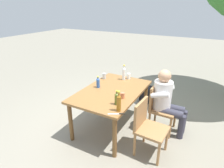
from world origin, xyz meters
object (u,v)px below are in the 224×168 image
object	(u,v)px
bottle_amber	(119,103)
table_knife	(117,114)
person_in_white_shirt	(167,99)
cup_white	(129,76)
bottle_olive	(117,99)
cup_steel	(104,76)
bottle_clear	(124,73)
chair_far_right	(147,125)
dining_table	(112,95)
chair_far_left	(160,106)
bottle_blue	(98,83)
cup_terracotta	(122,95)
backpack_by_near_side	(146,95)

from	to	relation	value
bottle_amber	table_knife	world-z (taller)	bottle_amber
person_in_white_shirt	cup_white	xyz separation A→B (m)	(-0.31, -0.87, 0.17)
bottle_olive	cup_steel	bearing A→B (deg)	-139.55
person_in_white_shirt	bottle_olive	distance (m)	1.00
bottle_clear	cup_white	world-z (taller)	bottle_clear
chair_far_right	bottle_clear	size ratio (longest dim) A/B	2.74
dining_table	bottle_olive	bearing A→B (deg)	36.18
chair_far_left	cup_steel	bearing A→B (deg)	-93.47
dining_table	person_in_white_shirt	bearing A→B (deg)	110.92
bottle_olive	cup_white	distance (m)	1.11
bottle_clear	dining_table	bearing A→B (deg)	3.24
bottle_blue	table_knife	world-z (taller)	bottle_blue
chair_far_left	table_knife	xyz separation A→B (m)	(1.02, -0.35, 0.28)
dining_table	cup_white	bearing A→B (deg)	176.47
chair_far_left	bottle_olive	size ratio (longest dim) A/B	3.70
cup_steel	cup_terracotta	distance (m)	0.94
cup_steel	table_knife	world-z (taller)	cup_steel
bottle_blue	bottle_olive	size ratio (longest dim) A/B	0.93
chair_far_left	person_in_white_shirt	distance (m)	0.20
dining_table	bottle_amber	distance (m)	0.76
cup_terracotta	cup_white	bearing A→B (deg)	-163.05
dining_table	bottle_clear	world-z (taller)	bottle_clear
dining_table	bottle_olive	xyz separation A→B (m)	(0.43, 0.31, 0.19)
dining_table	bottle_olive	world-z (taller)	bottle_olive
bottle_olive	table_knife	distance (m)	0.30
chair_far_left	bottle_clear	size ratio (longest dim) A/B	2.74
cup_steel	backpack_by_near_side	distance (m)	1.24
chair_far_left	bottle_clear	bearing A→B (deg)	-104.74
cup_white	cup_terracotta	bearing A→B (deg)	16.95
chair_far_right	bottle_olive	size ratio (longest dim) A/B	3.70
cup_white	backpack_by_near_side	bearing A→B (deg)	160.80
bottle_blue	dining_table	bearing A→B (deg)	93.06
bottle_blue	bottle_olive	distance (m)	0.72
bottle_olive	bottle_clear	world-z (taller)	bottle_clear
cup_steel	dining_table	bearing A→B (deg)	44.26
dining_table	cup_terracotta	size ratio (longest dim) A/B	15.74
dining_table	backpack_by_near_side	bearing A→B (deg)	168.72
person_in_white_shirt	bottle_blue	world-z (taller)	person_in_white_shirt
bottle_amber	dining_table	bearing A→B (deg)	-143.91
bottle_amber	cup_terracotta	distance (m)	0.42
chair_far_right	bottle_blue	bearing A→B (deg)	-106.79
chair_far_left	cup_white	size ratio (longest dim) A/B	7.27
cup_terracotta	bottle_clear	bearing A→B (deg)	-156.51
person_in_white_shirt	bottle_blue	bearing A→B (deg)	-73.09
chair_far_left	chair_far_right	size ratio (longest dim) A/B	1.00
dining_table	chair_far_left	distance (m)	0.89
bottle_olive	cup_white	bearing A→B (deg)	-165.90
bottle_olive	cup_terracotta	size ratio (longest dim) A/B	2.40
bottle_blue	cup_white	bearing A→B (deg)	154.12
cup_steel	cup_white	size ratio (longest dim) A/B	0.98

